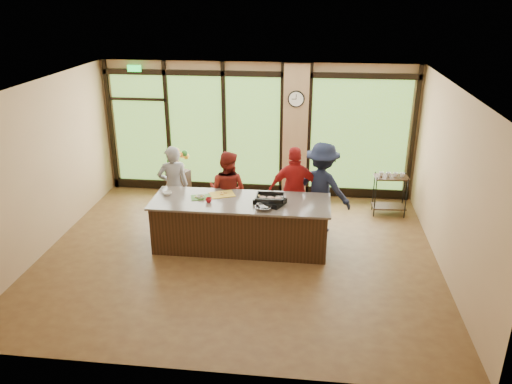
% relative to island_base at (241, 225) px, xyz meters
% --- Properties ---
extents(floor, '(7.00, 7.00, 0.00)m').
position_rel_island_base_xyz_m(floor, '(0.00, -0.30, -0.44)').
color(floor, '#53341D').
rests_on(floor, ground).
extents(ceiling, '(7.00, 7.00, 0.00)m').
position_rel_island_base_xyz_m(ceiling, '(0.00, -0.30, 2.56)').
color(ceiling, silver).
rests_on(ceiling, back_wall).
extents(back_wall, '(7.00, 0.00, 7.00)m').
position_rel_island_base_xyz_m(back_wall, '(0.00, 2.70, 1.06)').
color(back_wall, tan).
rests_on(back_wall, floor).
extents(left_wall, '(0.00, 6.00, 6.00)m').
position_rel_island_base_xyz_m(left_wall, '(-3.50, -0.30, 1.06)').
color(left_wall, tan).
rests_on(left_wall, floor).
extents(right_wall, '(0.00, 6.00, 6.00)m').
position_rel_island_base_xyz_m(right_wall, '(3.50, -0.30, 1.06)').
color(right_wall, tan).
rests_on(right_wall, floor).
extents(window_wall, '(6.90, 0.12, 3.00)m').
position_rel_island_base_xyz_m(window_wall, '(0.16, 2.65, 0.95)').
color(window_wall, tan).
rests_on(window_wall, floor).
extents(island_base, '(3.10, 1.00, 0.88)m').
position_rel_island_base_xyz_m(island_base, '(0.00, 0.00, 0.00)').
color(island_base, '#331D11').
rests_on(island_base, floor).
extents(countertop, '(3.20, 1.10, 0.04)m').
position_rel_island_base_xyz_m(countertop, '(0.00, 0.00, 0.46)').
color(countertop, '#71665D').
rests_on(countertop, island_base).
extents(wall_clock, '(0.36, 0.04, 0.36)m').
position_rel_island_base_xyz_m(wall_clock, '(0.85, 2.57, 1.81)').
color(wall_clock, black).
rests_on(wall_clock, window_wall).
extents(cook_left, '(0.71, 0.60, 1.65)m').
position_rel_island_base_xyz_m(cook_left, '(-1.45, 0.78, 0.39)').
color(cook_left, gray).
rests_on(cook_left, floor).
extents(cook_midleft, '(0.91, 0.79, 1.60)m').
position_rel_island_base_xyz_m(cook_midleft, '(-0.36, 0.73, 0.36)').
color(cook_midleft, maroon).
rests_on(cook_midleft, floor).
extents(cook_midright, '(1.05, 0.53, 1.73)m').
position_rel_island_base_xyz_m(cook_midright, '(0.94, 0.73, 0.42)').
color(cook_midright, '#A61919').
rests_on(cook_midright, floor).
extents(cook_right, '(1.33, 1.09, 1.80)m').
position_rel_island_base_xyz_m(cook_right, '(1.45, 0.83, 0.46)').
color(cook_right, '#171D34').
rests_on(cook_right, floor).
extents(roasting_pan, '(0.60, 0.55, 0.09)m').
position_rel_island_base_xyz_m(roasting_pan, '(0.54, -0.07, 0.52)').
color(roasting_pan, black).
rests_on(roasting_pan, countertop).
extents(mixing_bowl, '(0.30, 0.30, 0.07)m').
position_rel_island_base_xyz_m(mixing_bowl, '(0.45, -0.34, 0.52)').
color(mixing_bowl, silver).
rests_on(mixing_bowl, countertop).
extents(cutting_board_left, '(0.42, 0.36, 0.01)m').
position_rel_island_base_xyz_m(cutting_board_left, '(-0.73, 0.06, 0.49)').
color(cutting_board_left, '#437E2D').
rests_on(cutting_board_left, countertop).
extents(cutting_board_center, '(0.53, 0.48, 0.01)m').
position_rel_island_base_xyz_m(cutting_board_center, '(-0.38, 0.24, 0.49)').
color(cutting_board_center, gold).
rests_on(cutting_board_center, countertop).
extents(cutting_board_right, '(0.38, 0.30, 0.01)m').
position_rel_island_base_xyz_m(cutting_board_right, '(0.44, 0.19, 0.49)').
color(cutting_board_right, gold).
rests_on(cutting_board_right, countertop).
extents(prep_bowl_near, '(0.21, 0.21, 0.05)m').
position_rel_island_base_xyz_m(prep_bowl_near, '(-1.38, 0.12, 0.51)').
color(prep_bowl_near, silver).
rests_on(prep_bowl_near, countertop).
extents(prep_bowl_mid, '(0.20, 0.20, 0.05)m').
position_rel_island_base_xyz_m(prep_bowl_mid, '(-0.73, 0.02, 0.50)').
color(prep_bowl_mid, silver).
rests_on(prep_bowl_mid, countertop).
extents(prep_bowl_far, '(0.14, 0.14, 0.03)m').
position_rel_island_base_xyz_m(prep_bowl_far, '(0.61, 0.18, 0.50)').
color(prep_bowl_far, silver).
rests_on(prep_bowl_far, countertop).
extents(red_ramekin, '(0.11, 0.11, 0.09)m').
position_rel_island_base_xyz_m(red_ramekin, '(-0.55, -0.14, 0.52)').
color(red_ramekin, '#AB111B').
rests_on(red_ramekin, countertop).
extents(flower_stand, '(0.52, 0.52, 0.79)m').
position_rel_island_base_xyz_m(flower_stand, '(-1.62, 1.78, -0.05)').
color(flower_stand, '#331D11').
rests_on(flower_stand, floor).
extents(flower_vase, '(0.36, 0.36, 0.29)m').
position_rel_island_base_xyz_m(flower_vase, '(-1.62, 1.78, 0.49)').
color(flower_vase, olive).
rests_on(flower_vase, flower_stand).
extents(bar_cart, '(0.70, 0.43, 0.93)m').
position_rel_island_base_xyz_m(bar_cart, '(2.89, 1.80, 0.12)').
color(bar_cart, '#331D11').
rests_on(bar_cart, floor).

